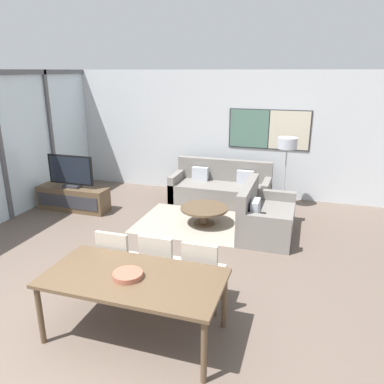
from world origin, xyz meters
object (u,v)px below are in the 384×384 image
object	(u,v)px
tv_console	(73,198)
sofa_main	(221,189)
television	(71,172)
dining_table	(134,282)
sofa_side	(263,218)
fruit_bowl	(128,275)
dining_chair_centre	(160,263)
dining_chair_right	(202,270)
coffee_table	(204,211)
dining_chair_left	(118,258)
floor_lamp	(287,148)

from	to	relation	value
tv_console	sofa_main	size ratio (longest dim) A/B	0.71
tv_console	television	world-z (taller)	television
dining_table	television	bearing A→B (deg)	133.00
sofa_side	fruit_bowl	size ratio (longest dim) A/B	4.74
sofa_side	sofa_main	bearing A→B (deg)	37.16
sofa_side	dining_chair_centre	distance (m)	2.62
television	dining_chair_right	world-z (taller)	television
sofa_side	dining_chair_centre	world-z (taller)	dining_chair_centre
dining_table	dining_chair_right	bearing A→B (deg)	51.55
television	dining_chair_centre	size ratio (longest dim) A/B	1.10
sofa_side	coffee_table	bearing A→B (deg)	85.90
television	dining_chair_left	xyz separation A→B (m)	(2.39, -2.49, -0.31)
coffee_table	fruit_bowl	world-z (taller)	fruit_bowl
coffee_table	floor_lamp	xyz separation A→B (m)	(1.35, 1.33, 1.04)
tv_console	dining_chair_left	bearing A→B (deg)	-46.17
coffee_table	floor_lamp	world-z (taller)	floor_lamp
sofa_main	dining_chair_left	distance (m)	3.96
sofa_side	dining_chair_right	world-z (taller)	dining_chair_right
dining_chair_centre	dining_table	bearing A→B (deg)	-90.00
tv_console	dining_chair_right	xyz separation A→B (m)	(3.50, -2.46, 0.27)
floor_lamp	dining_table	bearing A→B (deg)	-104.95
sofa_side	dining_table	size ratio (longest dim) A/B	0.78
dining_chair_right	fruit_bowl	size ratio (longest dim) A/B	2.89
sofa_main	dining_chair_right	size ratio (longest dim) A/B	2.34
television	dining_table	distance (m)	4.32
television	sofa_main	world-z (taller)	television
coffee_table	dining_chair_left	distance (m)	2.60
television	dining_chair_centre	distance (m)	3.84
floor_lamp	television	bearing A→B (deg)	-161.48
sofa_side	floor_lamp	distance (m)	1.75
sofa_side	dining_chair_centre	bearing A→B (deg)	158.30
coffee_table	dining_table	bearing A→B (deg)	-87.63
television	coffee_table	bearing A→B (deg)	1.31
television	dining_table	bearing A→B (deg)	-47.00
sofa_side	dining_table	distance (m)	3.31
dining_chair_centre	coffee_table	bearing A→B (deg)	93.04
tv_console	fruit_bowl	world-z (taller)	fruit_bowl
sofa_side	dining_chair_right	size ratio (longest dim) A/B	1.64
tv_console	fruit_bowl	xyz separation A→B (m)	(2.90, -3.20, 0.51)
dining_chair_left	dining_chair_centre	distance (m)	0.56
coffee_table	dining_chair_centre	world-z (taller)	dining_chair_centre
dining_table	dining_chair_centre	size ratio (longest dim) A/B	2.09
coffee_table	dining_chair_centre	xyz separation A→B (m)	(0.13, -2.51, 0.25)
sofa_main	dining_chair_centre	bearing A→B (deg)	-88.03
television	coffee_table	distance (m)	2.87
dining_chair_right	floor_lamp	world-z (taller)	floor_lamp
tv_console	fruit_bowl	size ratio (longest dim) A/B	4.81
dining_table	dining_chair_right	world-z (taller)	dining_chair_right
dining_chair_left	fruit_bowl	world-z (taller)	dining_chair_left
dining_chair_centre	floor_lamp	world-z (taller)	floor_lamp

